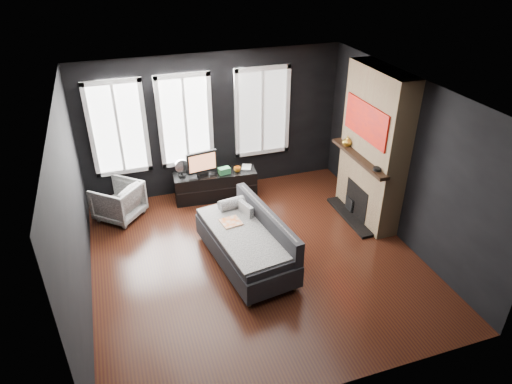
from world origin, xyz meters
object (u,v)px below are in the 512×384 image
object	(u,v)px
media_console	(215,185)
mantel_vase	(347,141)
mug	(237,169)
book	(242,162)
armchair	(118,199)
monitor	(202,162)
sofa	(245,240)

from	to	relation	value
media_console	mantel_vase	distance (m)	2.64
mug	book	world-z (taller)	book
mug	mantel_vase	world-z (taller)	mantel_vase
mug	mantel_vase	xyz separation A→B (m)	(1.76, -0.95, 0.72)
armchair	book	distance (m)	2.40
media_console	monitor	world-z (taller)	monitor
mug	sofa	bearing A→B (deg)	-103.25
sofa	media_console	bearing A→B (deg)	80.42
monitor	mug	bearing A→B (deg)	-16.25
armchair	monitor	bearing A→B (deg)	136.04
armchair	mug	xyz separation A→B (m)	(2.24, 0.05, 0.23)
armchair	media_console	world-z (taller)	armchair
sofa	book	world-z (taller)	sofa
media_console	mantel_vase	size ratio (longest dim) A/B	8.42
media_console	mantel_vase	world-z (taller)	mantel_vase
sofa	mantel_vase	world-z (taller)	mantel_vase
monitor	mantel_vase	size ratio (longest dim) A/B	3.24
mug	book	xyz separation A→B (m)	(0.14, 0.15, 0.06)
monitor	mantel_vase	xyz separation A→B (m)	(2.42, -1.03, 0.51)
armchair	book	bearing A→B (deg)	135.94
sofa	armchair	xyz separation A→B (m)	(-1.77, 1.96, -0.06)
sofa	book	bearing A→B (deg)	66.07
book	monitor	bearing A→B (deg)	-175.54
mantel_vase	media_console	bearing A→B (deg)	154.27
mug	book	distance (m)	0.21
armchair	sofa	bearing A→B (deg)	83.31
monitor	book	xyz separation A→B (m)	(0.79, 0.06, -0.15)
sofa	armchair	distance (m)	2.64
armchair	mug	distance (m)	2.25
book	mug	bearing A→B (deg)	-132.75
sofa	mug	bearing A→B (deg)	68.58
armchair	mug	world-z (taller)	armchair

